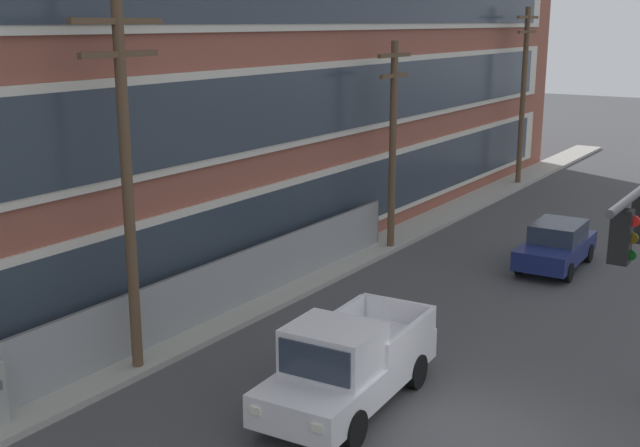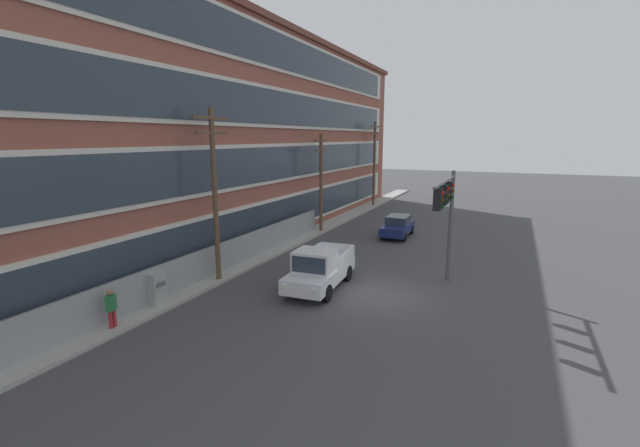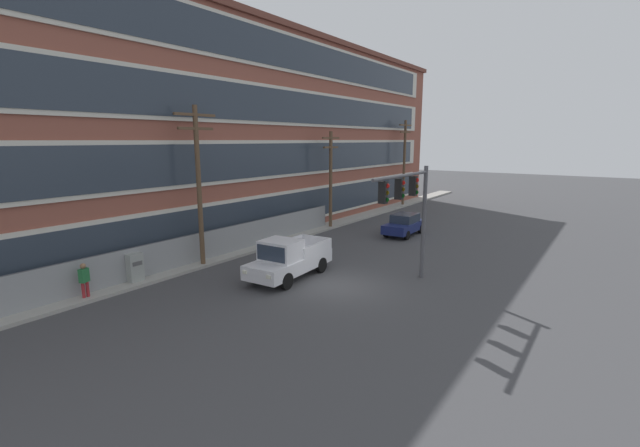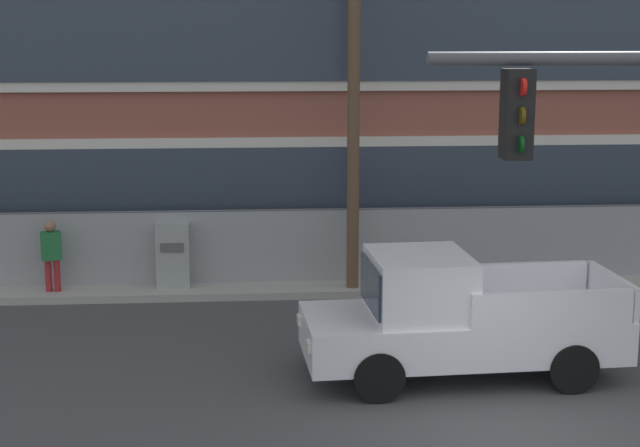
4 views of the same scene
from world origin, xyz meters
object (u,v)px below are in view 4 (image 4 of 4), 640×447
Objects in this scene: pickup_truck_white at (454,320)px; electrical_cabinet at (173,259)px; utility_pole_near_corner at (354,68)px; pedestrian_near_cabinet at (52,254)px.

electrical_cabinet is (-4.97, 5.53, -0.21)m from pickup_truck_white.
utility_pole_near_corner is 5.14× the size of pedestrian_near_cabinet.
pickup_truck_white is 7.44m from electrical_cabinet.
electrical_cabinet is at bearing 6.16° from pedestrian_near_cabinet.
pickup_truck_white is 9.15m from pedestrian_near_cabinet.
pickup_truck_white reaches higher than pedestrian_near_cabinet.
pickup_truck_white is at bearing -48.01° from electrical_cabinet.
pedestrian_near_cabinet is at bearing 179.15° from utility_pole_near_corner.
pickup_truck_white is 3.48× the size of electrical_cabinet.
electrical_cabinet is at bearing 131.99° from pickup_truck_white.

